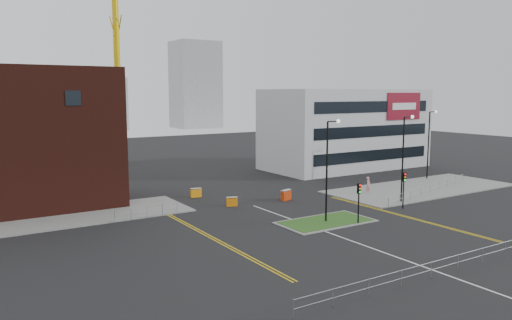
{
  "coord_description": "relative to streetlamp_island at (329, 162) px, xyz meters",
  "views": [
    {
      "loc": [
        -26.5,
        -25.41,
        11.5
      ],
      "look_at": [
        -0.82,
        15.25,
        5.0
      ],
      "focal_mm": 35.0,
      "sensor_mm": 36.0,
      "label": 1
    }
  ],
  "objects": [
    {
      "name": "ground",
      "position": [
        -2.22,
        -8.0,
        -5.41
      ],
      "size": [
        200.0,
        200.0,
        0.0
      ],
      "primitive_type": "plane",
      "color": "black",
      "rests_on": "ground"
    },
    {
      "name": "pavement_left",
      "position": [
        -22.22,
        14.0,
        -5.35
      ],
      "size": [
        28.0,
        8.0,
        0.12
      ],
      "primitive_type": "cube",
      "color": "slate",
      "rests_on": "ground"
    },
    {
      "name": "pavement_right",
      "position": [
        19.78,
        6.0,
        -5.35
      ],
      "size": [
        24.0,
        10.0,
        0.12
      ],
      "primitive_type": "cube",
      "color": "slate",
      "rests_on": "ground"
    },
    {
      "name": "island_kerb",
      "position": [
        -0.22,
        0.0,
        -5.37
      ],
      "size": [
        8.6,
        4.6,
        0.08
      ],
      "primitive_type": "cube",
      "color": "slate",
      "rests_on": "ground"
    },
    {
      "name": "grass_island",
      "position": [
        -0.22,
        0.0,
        -5.35
      ],
      "size": [
        8.0,
        4.0,
        0.12
      ],
      "primitive_type": "cube",
      "color": "#214A18",
      "rests_on": "ground"
    },
    {
      "name": "office_block",
      "position": [
        23.79,
        23.97,
        0.59
      ],
      "size": [
        25.0,
        12.2,
        12.0
      ],
      "color": "silver",
      "rests_on": "ground"
    },
    {
      "name": "streetlamp_island",
      "position": [
        0.0,
        0.0,
        0.0
      ],
      "size": [
        1.46,
        0.36,
        9.18
      ],
      "color": "black",
      "rests_on": "ground"
    },
    {
      "name": "streetlamp_right_near",
      "position": [
        12.0,
        2.0,
        0.0
      ],
      "size": [
        1.46,
        0.36,
        9.18
      ],
      "color": "black",
      "rests_on": "ground"
    },
    {
      "name": "streetlamp_right_far",
      "position": [
        26.0,
        10.0,
        0.0
      ],
      "size": [
        1.46,
        0.36,
        9.18
      ],
      "color": "black",
      "rests_on": "ground"
    },
    {
      "name": "traffic_light_island",
      "position": [
        1.78,
        -2.02,
        -2.85
      ],
      "size": [
        0.28,
        0.33,
        3.65
      ],
      "color": "black",
      "rests_on": "ground"
    },
    {
      "name": "traffic_light_right",
      "position": [
        9.78,
        -0.02,
        -2.85
      ],
      "size": [
        0.28,
        0.33,
        3.65
      ],
      "color": "black",
      "rests_on": "ground"
    },
    {
      "name": "railing_front",
      "position": [
        -2.22,
        -14.0,
        -4.63
      ],
      "size": [
        24.05,
        0.05,
        1.1
      ],
      "color": "gray",
      "rests_on": "ground"
    },
    {
      "name": "railing_left",
      "position": [
        -13.22,
        10.0,
        -4.67
      ],
      "size": [
        6.05,
        0.05,
        1.1
      ],
      "color": "gray",
      "rests_on": "ground"
    },
    {
      "name": "railing_right",
      "position": [
        18.28,
        3.5,
        -4.63
      ],
      "size": [
        19.05,
        5.05,
        1.1
      ],
      "color": "gray",
      "rests_on": "ground"
    },
    {
      "name": "centre_line",
      "position": [
        -2.22,
        -6.0,
        -5.41
      ],
      "size": [
        0.15,
        30.0,
        0.01
      ],
      "primitive_type": "cube",
      "color": "silver",
      "rests_on": "ground"
    },
    {
      "name": "yellow_left_a",
      "position": [
        -11.22,
        2.0,
        -5.41
      ],
      "size": [
        0.12,
        24.0,
        0.01
      ],
      "primitive_type": "cube",
      "color": "gold",
      "rests_on": "ground"
    },
    {
      "name": "yellow_left_b",
      "position": [
        -10.92,
        2.0,
        -5.41
      ],
      "size": [
        0.12,
        24.0,
        0.01
      ],
      "primitive_type": "cube",
      "color": "gold",
      "rests_on": "ground"
    },
    {
      "name": "yellow_right_a",
      "position": [
        7.28,
        -2.0,
        -5.41
      ],
      "size": [
        0.12,
        20.0,
        0.01
      ],
      "primitive_type": "cube",
      "color": "gold",
      "rests_on": "ground"
    },
    {
      "name": "yellow_right_b",
      "position": [
        7.58,
        -2.0,
        -5.41
      ],
      "size": [
        0.12,
        20.0,
        0.01
      ],
      "primitive_type": "cube",
      "color": "gold",
      "rests_on": "ground"
    },
    {
      "name": "skyline_b",
      "position": [
        7.78,
        122.0,
        2.59
      ],
      "size": [
        24.0,
        12.0,
        16.0
      ],
      "primitive_type": "cube",
      "color": "gray",
      "rests_on": "ground"
    },
    {
      "name": "skyline_c",
      "position": [
        42.78,
        117.0,
        8.59
      ],
      "size": [
        14.0,
        12.0,
        28.0
      ],
      "primitive_type": "cube",
      "color": "gray",
      "rests_on": "ground"
    },
    {
      "name": "skyline_d",
      "position": [
        -10.22,
        132.0,
        0.59
      ],
      "size": [
        30.0,
        12.0,
        12.0
      ],
      "primitive_type": "cube",
      "color": "gray",
      "rests_on": "ground"
    },
    {
      "name": "pedestrian",
      "position": [
        12.3,
        7.34,
        -4.44
      ],
      "size": [
        0.84,
        0.73,
        1.94
      ],
      "primitive_type": "imported",
      "rotation": [
        0.0,
        0.0,
        0.46
      ],
      "color": "#D0868D",
      "rests_on": "ground"
    },
    {
      "name": "barrier_left",
      "position": [
        -4.17,
        10.05,
        -4.9
      ],
      "size": [
        1.18,
        0.74,
        0.94
      ],
      "color": "orange",
      "rests_on": "ground"
    },
    {
      "name": "barrier_mid",
      "position": [
        -5.38,
        16.0,
        -4.86
      ],
      "size": [
        1.26,
        0.61,
        1.01
      ],
      "color": "orange",
      "rests_on": "ground"
    },
    {
      "name": "barrier_right",
      "position": [
        2.15,
        9.4,
        -4.8
      ],
      "size": [
        1.42,
        0.87,
        1.14
      ],
      "color": "red",
      "rests_on": "ground"
    }
  ]
}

